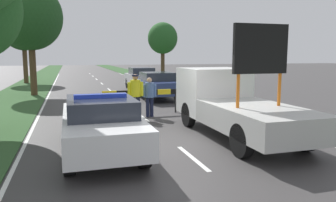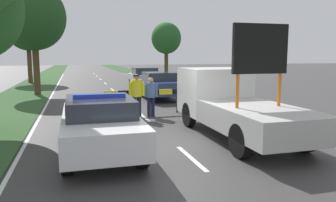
% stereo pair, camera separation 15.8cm
% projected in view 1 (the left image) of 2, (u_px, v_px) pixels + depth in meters
% --- Properties ---
extents(ground_plane, '(160.00, 160.00, 0.00)m').
position_uv_depth(ground_plane, '(173.00, 142.00, 9.54)').
color(ground_plane, '#3D3A3A').
extents(lane_markings, '(8.27, 52.61, 0.01)m').
position_uv_depth(lane_markings, '(115.00, 94.00, 21.28)').
color(lane_markings, silver).
rests_on(lane_markings, ground).
extents(grass_verge_left, '(3.26, 120.00, 0.03)m').
position_uv_depth(grass_verge_left, '(31.00, 86.00, 26.82)').
color(grass_verge_left, '#2D5128').
rests_on(grass_verge_left, ground).
extents(grass_verge_right, '(3.26, 120.00, 0.03)m').
position_uv_depth(grass_verge_right, '(167.00, 83.00, 30.17)').
color(grass_verge_right, '#2D5128').
rests_on(grass_verge_right, ground).
extents(police_car, '(1.84, 4.74, 1.54)m').
position_uv_depth(police_car, '(101.00, 123.00, 8.36)').
color(police_car, white).
rests_on(police_car, ground).
extents(work_truck, '(2.10, 5.90, 3.32)m').
position_uv_depth(work_truck, '(231.00, 102.00, 10.42)').
color(work_truck, white).
rests_on(work_truck, ground).
extents(road_barrier, '(3.53, 0.08, 1.04)m').
position_uv_depth(road_barrier, '(144.00, 94.00, 13.93)').
color(road_barrier, black).
rests_on(road_barrier, ground).
extents(police_officer, '(0.63, 0.40, 1.76)m').
position_uv_depth(police_officer, '(135.00, 92.00, 12.94)').
color(police_officer, '#191E38').
rests_on(police_officer, ground).
extents(pedestrian_civilian, '(0.58, 0.37, 1.60)m').
position_uv_depth(pedestrian_civilian, '(150.00, 94.00, 13.31)').
color(pedestrian_civilian, '#191E38').
rests_on(pedestrian_civilian, ground).
extents(traffic_cone_near_police, '(0.47, 0.47, 0.65)m').
position_uv_depth(traffic_cone_near_police, '(104.00, 105.00, 14.56)').
color(traffic_cone_near_police, black).
rests_on(traffic_cone_near_police, ground).
extents(traffic_cone_centre_front, '(0.40, 0.40, 0.56)m').
position_uv_depth(traffic_cone_centre_front, '(70.00, 115.00, 12.18)').
color(traffic_cone_centre_front, black).
rests_on(traffic_cone_centre_front, ground).
extents(queued_car_hatch_blue, '(1.91, 4.30, 1.54)m').
position_uv_depth(queued_car_hatch_blue, '(157.00, 85.00, 18.85)').
color(queued_car_hatch_blue, navy).
rests_on(queued_car_hatch_blue, ground).
extents(queued_car_sedan_silver, '(1.84, 3.96, 1.61)m').
position_uv_depth(queued_car_sedan_silver, '(141.00, 78.00, 24.19)').
color(queued_car_sedan_silver, '#B2B2B7').
rests_on(queued_car_sedan_silver, ground).
extents(roadside_tree_near_left, '(2.82, 2.82, 5.60)m').
position_uv_depth(roadside_tree_near_left, '(163.00, 39.00, 31.01)').
color(roadside_tree_near_left, '#4C3823').
rests_on(roadside_tree_near_left, ground).
extents(roadside_tree_mid_left, '(3.84, 3.84, 6.96)m').
position_uv_depth(roadside_tree_mid_left, '(23.00, 28.00, 28.91)').
color(roadside_tree_mid_left, '#4C3823').
rests_on(roadside_tree_mid_left, ground).
extents(roadside_tree_far_left, '(3.86, 3.86, 6.87)m').
position_uv_depth(roadside_tree_far_left, '(30.00, 17.00, 19.86)').
color(roadside_tree_far_left, '#4C3823').
rests_on(roadside_tree_far_left, ground).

